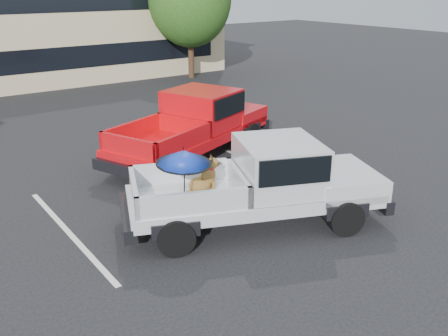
{
  "coord_description": "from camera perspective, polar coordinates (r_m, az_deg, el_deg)",
  "views": [
    {
      "loc": [
        -5.88,
        -7.65,
        5.05
      ],
      "look_at": [
        -0.02,
        0.45,
        1.3
      ],
      "focal_mm": 40.0,
      "sensor_mm": 36.0,
      "label": 1
    }
  ],
  "objects": [
    {
      "name": "ground",
      "position": [
        10.89,
        1.48,
        -7.07
      ],
      "size": [
        90.0,
        90.0,
        0.0
      ],
      "primitive_type": "plane",
      "color": "black",
      "rests_on": "ground"
    },
    {
      "name": "motel_building",
      "position": [
        29.76,
        -21.31,
        15.69
      ],
      "size": [
        20.4,
        8.4,
        6.3
      ],
      "color": "#C3B582",
      "rests_on": "ground"
    },
    {
      "name": "stripe_left",
      "position": [
        11.26,
        -17.3,
        -7.07
      ],
      "size": [
        0.12,
        5.0,
        0.01
      ],
      "primitive_type": "cube",
      "color": "silver",
      "rests_on": "ground"
    },
    {
      "name": "stripe_right",
      "position": [
        14.05,
        6.28,
        -0.61
      ],
      "size": [
        0.12,
        5.0,
        0.01
      ],
      "primitive_type": "cube",
      "color": "silver",
      "rests_on": "ground"
    },
    {
      "name": "red_pickup",
      "position": [
        15.21,
        -2.88,
        5.44
      ],
      "size": [
        6.38,
        4.13,
        1.99
      ],
      "rotation": [
        0.0,
        0.0,
        0.37
      ],
      "color": "black",
      "rests_on": "ground"
    },
    {
      "name": "silver_pickup",
      "position": [
        10.8,
        5.01,
        -1.25
      ],
      "size": [
        6.01,
        3.98,
        2.06
      ],
      "rotation": [
        0.0,
        0.0,
        -0.39
      ],
      "color": "black",
      "rests_on": "ground"
    }
  ]
}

